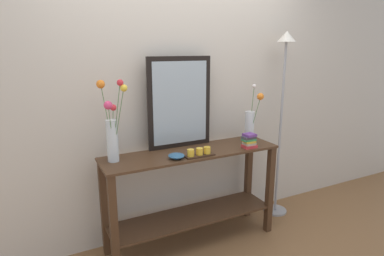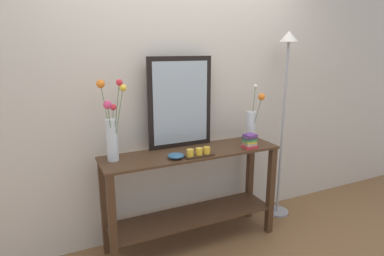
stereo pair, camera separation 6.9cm
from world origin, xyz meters
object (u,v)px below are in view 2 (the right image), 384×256
at_px(vase_right, 252,123).
at_px(decorative_bowl, 176,156).
at_px(mirror_leaning, 180,103).
at_px(book_stack, 250,141).
at_px(console_table, 192,187).
at_px(tall_vase_left, 112,129).
at_px(floor_lamp, 285,95).
at_px(candle_tray, 199,153).

distance_m(vase_right, decorative_bowl, 0.84).
bearing_deg(mirror_leaning, book_stack, -30.27).
bearing_deg(book_stack, vase_right, 51.39).
height_order(console_table, mirror_leaning, mirror_leaning).
xyz_separation_m(mirror_leaning, tall_vase_left, (-0.61, -0.12, -0.14)).
height_order(decorative_bowl, floor_lamp, floor_lamp).
bearing_deg(tall_vase_left, book_stack, -9.28).
xyz_separation_m(vase_right, floor_lamp, (0.41, 0.05, 0.22)).
relative_size(mirror_leaning, decorative_bowl, 5.98).
height_order(vase_right, decorative_bowl, vase_right).
distance_m(tall_vase_left, book_stack, 1.16).
distance_m(console_table, vase_right, 0.80).
height_order(console_table, tall_vase_left, tall_vase_left).
xyz_separation_m(console_table, book_stack, (0.49, -0.13, 0.38)).
bearing_deg(decorative_bowl, console_table, 29.42).
height_order(console_table, candle_tray, candle_tray).
bearing_deg(vase_right, tall_vase_left, 179.44).
bearing_deg(book_stack, candle_tray, -179.63).
height_order(mirror_leaning, decorative_bowl, mirror_leaning).
height_order(vase_right, book_stack, vase_right).
xyz_separation_m(console_table, mirror_leaning, (-0.03, 0.17, 0.71)).
bearing_deg(console_table, vase_right, 3.81).
relative_size(vase_right, floor_lamp, 0.28).
xyz_separation_m(candle_tray, book_stack, (0.49, 0.00, 0.03)).
xyz_separation_m(vase_right, candle_tray, (-0.63, -0.18, -0.15)).
bearing_deg(vase_right, mirror_leaning, 168.78).
height_order(console_table, book_stack, book_stack).
bearing_deg(decorative_bowl, mirror_leaning, 60.09).
bearing_deg(candle_tray, tall_vase_left, 163.58).
relative_size(mirror_leaning, vase_right, 1.48).
bearing_deg(mirror_leaning, tall_vase_left, -169.13).
relative_size(tall_vase_left, book_stack, 4.89).
height_order(mirror_leaning, vase_right, mirror_leaning).
distance_m(book_stack, floor_lamp, 0.68).
bearing_deg(floor_lamp, mirror_leaning, 175.79).
relative_size(mirror_leaning, candle_tray, 3.19).
height_order(mirror_leaning, book_stack, mirror_leaning).
bearing_deg(tall_vase_left, decorative_bowl, -19.65).
relative_size(decorative_bowl, book_stack, 1.01).
relative_size(console_table, candle_tray, 6.22).
xyz_separation_m(vase_right, book_stack, (-0.14, -0.17, -0.11)).
relative_size(vase_right, candle_tray, 2.15).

